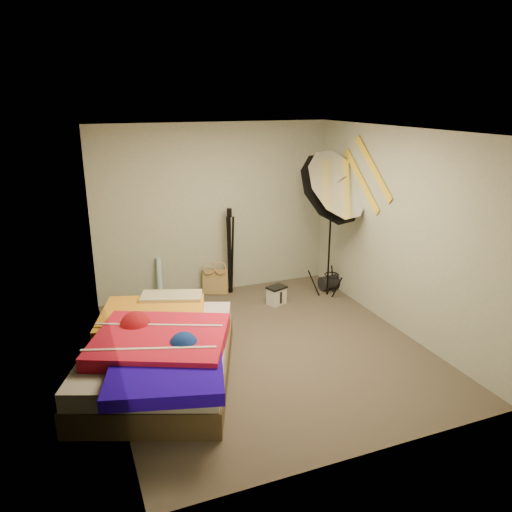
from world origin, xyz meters
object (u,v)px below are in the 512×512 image
bed (160,353)px  duffel_bag (331,282)px  wrapping_roll (160,280)px  camera_tripod (230,245)px  camera_case (276,296)px  photo_umbrella (330,190)px  tote_bag (215,281)px

bed → duffel_bag: bearing=28.3°
wrapping_roll → camera_tripod: bearing=-4.6°
camera_case → photo_umbrella: 1.67m
duffel_bag → photo_umbrella: photo_umbrella is taller
duffel_bag → bed: 3.35m
duffel_bag → wrapping_roll: bearing=163.3°
photo_umbrella → wrapping_roll: bearing=158.6°
bed → camera_tripod: (1.46, 2.03, 0.44)m
duffel_bag → tote_bag: bearing=159.0°
wrapping_roll → tote_bag: bearing=-2.4°
tote_bag → camera_case: (0.69, -0.71, -0.07)m
tote_bag → wrapping_roll: bearing=-159.5°
duffel_bag → camera_tripod: 1.67m
wrapping_roll → photo_umbrella: 2.74m
wrapping_roll → bed: size_ratio=0.25×
duffel_bag → bed: bed is taller
tote_bag → bed: 2.42m
camera_case → camera_tripod: 1.02m
duffel_bag → camera_case: bearing=-172.7°
tote_bag → bed: size_ratio=0.15×
tote_bag → photo_umbrella: size_ratio=0.17×
tote_bag → camera_tripod: 0.60m
camera_case → bed: (-1.93, -1.36, 0.18)m
photo_umbrella → camera_tripod: 1.68m
tote_bag → photo_umbrella: bearing=-8.0°
photo_umbrella → duffel_bag: bearing=50.1°
wrapping_roll → photo_umbrella: bearing=-21.4°
duffel_bag → photo_umbrella: size_ratio=0.16×
tote_bag → wrapping_roll: wrapping_roll is taller
wrapping_roll → bed: (-0.41, -2.11, -0.02)m
wrapping_roll → camera_case: wrapping_roll is taller
camera_case → duffel_bag: (1.02, 0.22, -0.01)m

